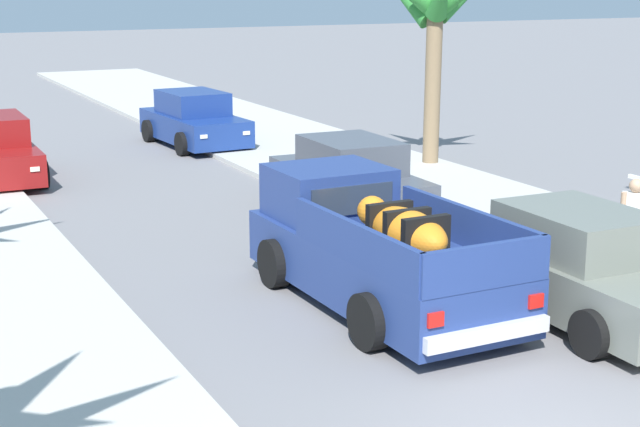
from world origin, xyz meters
name	(u,v)px	position (x,y,z in m)	size (l,w,h in m)	color
sidewalk_right	(396,184)	(5.16, 12.00, 0.06)	(4.99, 60.00, 0.12)	beige
curb_right	(353,189)	(4.07, 12.00, 0.05)	(0.16, 60.00, 0.10)	silver
pickup_truck	(374,249)	(0.71, 5.11, 0.81)	(2.27, 5.24, 1.80)	navy
car_left_near	(349,179)	(3.00, 10.19, 0.71)	(2.10, 4.29, 1.54)	#474C56
car_right_near	(580,267)	(3.03, 3.33, 0.71)	(2.07, 4.28, 1.54)	slate
car_right_mid	(194,121)	(2.87, 19.32, 0.71)	(2.21, 4.34, 1.54)	navy
palm_tree_right_fore	(436,7)	(7.21, 13.68, 3.96)	(3.40, 3.27, 4.96)	#846B4C
pedestrian	(633,221)	(5.06, 4.44, 0.91)	(0.57, 0.39, 1.59)	gray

